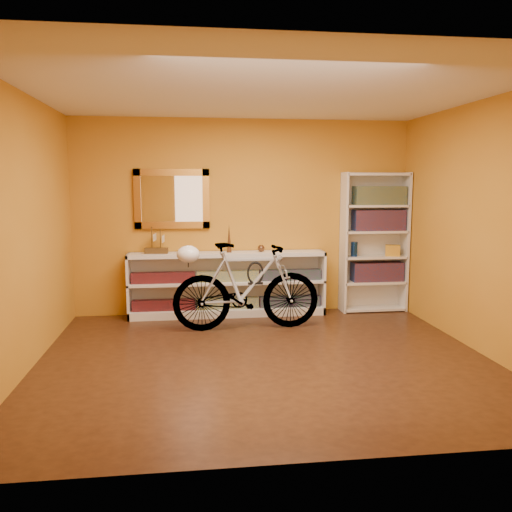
{
  "coord_description": "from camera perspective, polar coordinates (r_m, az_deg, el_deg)",
  "views": [
    {
      "loc": [
        -0.74,
        -5.04,
        1.75
      ],
      "look_at": [
        0.0,
        0.7,
        0.95
      ],
      "focal_mm": 36.87,
      "sensor_mm": 36.0,
      "label": 1
    }
  ],
  "objects": [
    {
      "name": "wall_socket",
      "position": [
        7.37,
        5.7,
        -3.92
      ],
      "size": [
        0.09,
        0.02,
        0.09
      ],
      "primitive_type": "cube",
      "color": "silver",
      "rests_on": "back_wall"
    },
    {
      "name": "cd_row_upper",
      "position": [
        6.96,
        -3.1,
        -2.2
      ],
      "size": [
        2.5,
        0.13,
        0.14
      ],
      "primitive_type": "cube",
      "color": "navy",
      "rests_on": "console_unit"
    },
    {
      "name": "gilt_mirror",
      "position": [
        7.01,
        -9.1,
        6.13
      ],
      "size": [
        0.98,
        0.06,
        0.78
      ],
      "primitive_type": "cube",
      "color": "#8E5819",
      "rests_on": "back_wall"
    },
    {
      "name": "decorative_orb",
      "position": [
        6.97,
        0.57,
        0.84
      ],
      "size": [
        0.09,
        0.09,
        0.09
      ],
      "primitive_type": "sphere",
      "color": "#56341D",
      "rests_on": "console_unit"
    },
    {
      "name": "red_tin",
      "position": [
        7.29,
        11.29,
        6.25
      ],
      "size": [
        0.19,
        0.19,
        0.2
      ],
      "primitive_type": "cube",
      "rotation": [
        0.0,
        0.0,
        -0.25
      ],
      "color": "maroon",
      "rests_on": "bookcase"
    },
    {
      "name": "back_wall",
      "position": [
        7.1,
        -1.34,
        4.23
      ],
      "size": [
        4.5,
        0.01,
        2.6
      ],
      "primitive_type": "cube",
      "color": "#BC781C",
      "rests_on": "ground"
    },
    {
      "name": "book_row_c",
      "position": [
        7.34,
        13.23,
        6.41
      ],
      "size": [
        0.7,
        0.22,
        0.25
      ],
      "primitive_type": "cube",
      "color": "navy",
      "rests_on": "bookcase"
    },
    {
      "name": "ceiling",
      "position": [
        5.16,
        1.03,
        17.4
      ],
      "size": [
        4.5,
        4.0,
        0.01
      ],
      "primitive_type": "cube",
      "color": "silver",
      "rests_on": "ground"
    },
    {
      "name": "u_lock",
      "position": [
        6.28,
        -0.06,
        -1.85
      ],
      "size": [
        0.2,
        0.02,
        0.2
      ],
      "primitive_type": "torus",
      "rotation": [
        1.57,
        0.0,
        0.0
      ],
      "color": "black",
      "rests_on": "bicycle"
    },
    {
      "name": "floor",
      "position": [
        5.39,
        0.96,
        -11.14
      ],
      "size": [
        4.5,
        4.0,
        0.01
      ],
      "primitive_type": "cube",
      "color": "black",
      "rests_on": "ground"
    },
    {
      "name": "travel_mug",
      "position": [
        7.27,
        10.6,
        0.73
      ],
      "size": [
        0.09,
        0.09,
        0.2
      ],
      "primitive_type": "cylinder",
      "color": "navy",
      "rests_on": "bookcase"
    },
    {
      "name": "right_wall",
      "position": [
        5.88,
        23.34,
        2.84
      ],
      "size": [
        0.01,
        4.0,
        2.6
      ],
      "primitive_type": "cube",
      "color": "#BC781C",
      "rests_on": "ground"
    },
    {
      "name": "cd_row_lower",
      "position": [
        7.03,
        -3.08,
        -5.13
      ],
      "size": [
        2.5,
        0.13,
        0.14
      ],
      "primitive_type": "cube",
      "color": "black",
      "rests_on": "console_unit"
    },
    {
      "name": "model_ship",
      "position": [
        6.91,
        -10.78,
        1.7
      ],
      "size": [
        0.31,
        0.15,
        0.35
      ],
      "primitive_type": null,
      "rotation": [
        0.0,
        0.0,
        -0.12
      ],
      "color": "#3F2A11",
      "rests_on": "console_unit"
    },
    {
      "name": "book_row_a",
      "position": [
        7.44,
        12.98,
        -1.66
      ],
      "size": [
        0.7,
        0.22,
        0.26
      ],
      "primitive_type": "cube",
      "color": "maroon",
      "rests_on": "bookcase"
    },
    {
      "name": "console_unit",
      "position": [
        7.0,
        -3.11,
        -3.06
      ],
      "size": [
        2.6,
        0.35,
        0.85
      ],
      "primitive_type": null,
      "color": "silver",
      "rests_on": "floor"
    },
    {
      "name": "yellow_bag",
      "position": [
        7.43,
        14.6,
        0.58
      ],
      "size": [
        0.23,
        0.19,
        0.15
      ],
      "primitive_type": "cube",
      "rotation": [
        0.0,
        0.0,
        -0.35
      ],
      "color": "gold",
      "rests_on": "bookcase"
    },
    {
      "name": "book_row_b",
      "position": [
        7.36,
        13.15,
        3.8
      ],
      "size": [
        0.7,
        0.22,
        0.28
      ],
      "primitive_type": "cube",
      "color": "maroon",
      "rests_on": "bookcase"
    },
    {
      "name": "bicycle",
      "position": [
        6.3,
        -1.02,
        -3.31
      ],
      "size": [
        0.52,
        1.81,
        1.06
      ],
      "primitive_type": "imported",
      "rotation": [
        0.0,
        0.0,
        1.6
      ],
      "color": "silver",
      "rests_on": "floor"
    },
    {
      "name": "toy_car",
      "position": [
        6.91,
        -7.16,
        0.33
      ],
      "size": [
        0.0,
        0.01,
        0.0
      ],
      "primitive_type": "imported",
      "rotation": [
        0.0,
        0.0,
        1.37
      ],
      "color": "black",
      "rests_on": "console_unit"
    },
    {
      "name": "bronze_ornament",
      "position": [
        6.91,
        -2.94,
        1.91
      ],
      "size": [
        0.06,
        0.06,
        0.37
      ],
      "primitive_type": "cone",
      "color": "#56341D",
      "rests_on": "console_unit"
    },
    {
      "name": "helmet",
      "position": [
        6.17,
        -7.37,
        0.2
      ],
      "size": [
        0.27,
        0.26,
        0.2
      ],
      "primitive_type": "ellipsoid",
      "color": "white",
      "rests_on": "bicycle"
    },
    {
      "name": "bookcase",
      "position": [
        7.37,
        12.71,
        1.44
      ],
      "size": [
        0.9,
        0.3,
        1.9
      ],
      "primitive_type": null,
      "color": "silver",
      "rests_on": "floor"
    },
    {
      "name": "left_wall",
      "position": [
        5.28,
        -24.01,
        2.31
      ],
      "size": [
        0.01,
        4.0,
        2.6
      ],
      "primitive_type": "cube",
      "color": "#BC781C",
      "rests_on": "ground"
    }
  ]
}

